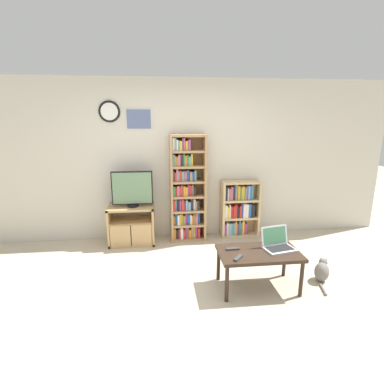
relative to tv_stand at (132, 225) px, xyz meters
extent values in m
plane|color=#BCAD93|center=(0.78, -1.69, -0.31)|extent=(18.00, 18.00, 0.00)
cube|color=beige|center=(0.78, 0.28, 0.99)|extent=(7.17, 0.06, 2.60)
torus|color=black|center=(-0.27, 0.24, 1.77)|extent=(0.33, 0.04, 0.33)
cylinder|color=white|center=(-0.27, 0.24, 1.77)|extent=(0.27, 0.02, 0.27)
cube|color=silver|center=(0.17, 0.25, 1.65)|extent=(0.41, 0.01, 0.32)
cube|color=slate|center=(0.17, 0.24, 1.65)|extent=(0.37, 0.02, 0.29)
cube|color=tan|center=(-0.34, 0.02, 0.00)|extent=(0.04, 0.44, 0.62)
cube|color=tan|center=(0.34, 0.02, 0.00)|extent=(0.04, 0.44, 0.62)
cube|color=tan|center=(0.00, 0.02, 0.29)|extent=(0.72, 0.44, 0.04)
cube|color=tan|center=(0.00, 0.02, -0.30)|extent=(0.72, 0.44, 0.04)
cube|color=tan|center=(0.00, 0.02, 0.06)|extent=(0.65, 0.40, 0.04)
cube|color=tan|center=(-0.16, -0.19, -0.11)|extent=(0.31, 0.02, 0.34)
cube|color=tan|center=(0.16, -0.19, -0.11)|extent=(0.31, 0.02, 0.34)
cylinder|color=black|center=(0.04, -0.01, 0.33)|extent=(0.18, 0.18, 0.04)
cube|color=black|center=(0.04, -0.01, 0.61)|extent=(0.63, 0.05, 0.53)
cube|color=slate|center=(0.04, -0.04, 0.61)|extent=(0.60, 0.01, 0.49)
cube|color=tan|center=(0.65, 0.08, 0.56)|extent=(0.04, 0.31, 1.74)
cube|color=tan|center=(1.19, 0.08, 0.56)|extent=(0.04, 0.31, 1.74)
cube|color=tan|center=(0.92, 0.23, 0.56)|extent=(0.57, 0.02, 1.74)
cube|color=tan|center=(0.92, 0.08, -0.30)|extent=(0.50, 0.27, 0.04)
cube|color=tan|center=(0.92, 0.08, -0.05)|extent=(0.50, 0.27, 0.04)
cube|color=tan|center=(0.92, 0.08, 0.19)|extent=(0.50, 0.27, 0.04)
cube|color=tan|center=(0.92, 0.08, 0.43)|extent=(0.50, 0.27, 0.04)
cube|color=tan|center=(0.92, 0.08, 0.68)|extent=(0.50, 0.27, 0.04)
cube|color=tan|center=(0.92, 0.08, 0.92)|extent=(0.50, 0.27, 0.04)
cube|color=tan|center=(0.92, 0.08, 1.16)|extent=(0.50, 0.27, 0.04)
cube|color=tan|center=(0.92, 0.08, 1.41)|extent=(0.50, 0.27, 0.04)
cube|color=orange|center=(0.69, 0.09, -0.19)|extent=(0.03, 0.25, 0.18)
cube|color=#232328|center=(0.73, 0.10, -0.20)|extent=(0.04, 0.21, 0.16)
cube|color=red|center=(0.77, 0.09, -0.19)|extent=(0.03, 0.22, 0.17)
cube|color=white|center=(0.81, 0.09, -0.18)|extent=(0.04, 0.25, 0.19)
cube|color=red|center=(0.85, 0.09, -0.20)|extent=(0.03, 0.25, 0.15)
cube|color=#9E4293|center=(0.88, 0.10, -0.18)|extent=(0.03, 0.20, 0.20)
cube|color=#93704C|center=(0.91, 0.10, -0.18)|extent=(0.03, 0.19, 0.20)
cube|color=orange|center=(0.95, 0.09, -0.20)|extent=(0.03, 0.23, 0.15)
cube|color=#93704C|center=(0.99, 0.09, -0.18)|extent=(0.04, 0.24, 0.20)
cube|color=gold|center=(1.02, 0.10, -0.19)|extent=(0.02, 0.20, 0.18)
cube|color=#9E4293|center=(1.05, 0.10, -0.18)|extent=(0.03, 0.20, 0.19)
cube|color=red|center=(1.09, 0.09, -0.19)|extent=(0.03, 0.24, 0.17)
cube|color=orange|center=(0.69, 0.10, 0.04)|extent=(0.02, 0.21, 0.15)
cube|color=#2856A8|center=(0.72, 0.10, 0.06)|extent=(0.03, 0.21, 0.19)
cube|color=white|center=(0.76, 0.09, 0.05)|extent=(0.03, 0.25, 0.17)
cube|color=gold|center=(0.79, 0.09, 0.06)|extent=(0.02, 0.23, 0.18)
cube|color=gold|center=(0.82, 0.10, 0.05)|extent=(0.03, 0.19, 0.18)
cube|color=#93704C|center=(0.85, 0.09, 0.04)|extent=(0.04, 0.22, 0.15)
cube|color=#9E4293|center=(0.89, 0.10, 0.05)|extent=(0.03, 0.19, 0.18)
cube|color=#2856A8|center=(0.93, 0.10, 0.05)|extent=(0.04, 0.21, 0.17)
cube|color=white|center=(0.96, 0.09, 0.05)|extent=(0.02, 0.22, 0.16)
cube|color=orange|center=(0.99, 0.09, 0.04)|extent=(0.02, 0.22, 0.15)
cube|color=#93704C|center=(1.02, 0.10, 0.05)|extent=(0.03, 0.21, 0.17)
cube|color=#B75B70|center=(1.05, 0.09, 0.06)|extent=(0.03, 0.24, 0.19)
cube|color=#2856A8|center=(1.09, 0.10, 0.06)|extent=(0.04, 0.20, 0.19)
cube|color=red|center=(0.69, 0.09, 0.30)|extent=(0.03, 0.24, 0.18)
cube|color=#759EB7|center=(0.72, 0.10, 0.30)|extent=(0.02, 0.20, 0.19)
cube|color=#232328|center=(0.75, 0.10, 0.30)|extent=(0.03, 0.21, 0.18)
cube|color=#9E4293|center=(0.79, 0.09, 0.30)|extent=(0.03, 0.23, 0.18)
cube|color=red|center=(0.83, 0.09, 0.30)|extent=(0.04, 0.24, 0.19)
cube|color=#B75B70|center=(0.86, 0.10, 0.29)|extent=(0.02, 0.19, 0.16)
cube|color=#759EB7|center=(0.89, 0.09, 0.30)|extent=(0.04, 0.22, 0.17)
cube|color=#759EB7|center=(0.94, 0.09, 0.28)|extent=(0.04, 0.24, 0.15)
cube|color=#232328|center=(0.98, 0.09, 0.31)|extent=(0.04, 0.22, 0.19)
cube|color=white|center=(1.02, 0.10, 0.30)|extent=(0.04, 0.20, 0.18)
cube|color=#93704C|center=(1.05, 0.09, 0.29)|extent=(0.02, 0.24, 0.15)
cube|color=#232328|center=(1.08, 0.09, 0.29)|extent=(0.04, 0.22, 0.16)
cube|color=#388947|center=(0.69, 0.09, 0.53)|extent=(0.03, 0.24, 0.17)
cube|color=red|center=(0.72, 0.09, 0.53)|extent=(0.02, 0.23, 0.15)
cube|color=#B75B70|center=(0.76, 0.09, 0.54)|extent=(0.04, 0.23, 0.17)
cube|color=red|center=(0.79, 0.09, 0.53)|extent=(0.02, 0.24, 0.16)
cube|color=#B75B70|center=(0.82, 0.10, 0.54)|extent=(0.03, 0.20, 0.17)
cube|color=orange|center=(0.86, 0.09, 0.53)|extent=(0.04, 0.23, 0.16)
cube|color=gold|center=(0.89, 0.09, 0.53)|extent=(0.02, 0.24, 0.15)
cube|color=#9E4293|center=(0.92, 0.10, 0.54)|extent=(0.02, 0.21, 0.18)
cube|color=red|center=(0.95, 0.10, 0.54)|extent=(0.04, 0.21, 0.17)
cube|color=#93704C|center=(0.99, 0.10, 0.54)|extent=(0.02, 0.21, 0.18)
cube|color=#232328|center=(1.02, 0.09, 0.53)|extent=(0.03, 0.24, 0.15)
cube|color=#5B9389|center=(0.69, 0.10, 0.78)|extent=(0.02, 0.21, 0.17)
cube|color=red|center=(0.71, 0.09, 0.77)|extent=(0.02, 0.25, 0.15)
cube|color=#B75B70|center=(0.74, 0.09, 0.79)|extent=(0.03, 0.24, 0.20)
cube|color=#5B9389|center=(0.77, 0.09, 0.78)|extent=(0.02, 0.24, 0.17)
cube|color=red|center=(0.80, 0.09, 0.78)|extent=(0.03, 0.23, 0.17)
cube|color=#5B9389|center=(0.83, 0.09, 0.77)|extent=(0.04, 0.23, 0.16)
cube|color=#B75B70|center=(0.88, 0.10, 0.78)|extent=(0.04, 0.21, 0.16)
cube|color=#2856A8|center=(0.92, 0.10, 0.78)|extent=(0.04, 0.20, 0.17)
cube|color=#93704C|center=(0.96, 0.09, 0.77)|extent=(0.04, 0.25, 0.15)
cube|color=#2856A8|center=(1.00, 0.10, 0.77)|extent=(0.04, 0.21, 0.15)
cube|color=#5B9389|center=(1.04, 0.10, 0.78)|extent=(0.03, 0.21, 0.17)
cube|color=#5B9389|center=(0.69, 0.09, 1.03)|extent=(0.03, 0.25, 0.19)
cube|color=orange|center=(0.72, 0.09, 1.02)|extent=(0.02, 0.23, 0.16)
cube|color=#93704C|center=(0.75, 0.09, 1.01)|extent=(0.03, 0.23, 0.15)
cube|color=#B75B70|center=(0.78, 0.09, 1.03)|extent=(0.04, 0.23, 0.18)
cube|color=#232328|center=(0.82, 0.09, 1.03)|extent=(0.04, 0.22, 0.18)
cube|color=#388947|center=(0.86, 0.09, 1.04)|extent=(0.02, 0.22, 0.19)
cube|color=orange|center=(0.88, 0.10, 1.02)|extent=(0.03, 0.21, 0.16)
cube|color=#388947|center=(0.91, 0.09, 1.03)|extent=(0.02, 0.22, 0.18)
cube|color=#5B9389|center=(0.94, 0.09, 1.01)|extent=(0.03, 0.22, 0.15)
cube|color=gold|center=(0.98, 0.10, 1.03)|extent=(0.03, 0.20, 0.19)
cube|color=white|center=(0.69, 0.09, 1.28)|extent=(0.03, 0.23, 0.20)
cube|color=#5B9389|center=(0.72, 0.09, 1.28)|extent=(0.02, 0.25, 0.19)
cube|color=white|center=(0.75, 0.09, 1.26)|extent=(0.03, 0.22, 0.16)
cube|color=#5B9389|center=(0.78, 0.09, 1.26)|extent=(0.02, 0.23, 0.15)
cube|color=gold|center=(0.81, 0.09, 1.26)|extent=(0.03, 0.23, 0.15)
cube|color=#9E4293|center=(0.84, 0.10, 1.28)|extent=(0.02, 0.19, 0.19)
cube|color=#B75B70|center=(0.86, 0.10, 1.28)|extent=(0.03, 0.20, 0.19)
cube|color=gold|center=(0.90, 0.10, 1.25)|extent=(0.04, 0.21, 0.15)
cube|color=#9E4293|center=(0.94, 0.09, 1.27)|extent=(0.03, 0.25, 0.17)
cube|color=tan|center=(1.51, 0.11, 0.17)|extent=(0.04, 0.24, 0.96)
cube|color=tan|center=(2.12, 0.11, 0.17)|extent=(0.04, 0.24, 0.96)
cube|color=tan|center=(1.82, 0.23, 0.17)|extent=(0.65, 0.02, 0.96)
cube|color=tan|center=(1.82, 0.11, -0.30)|extent=(0.57, 0.21, 0.04)
cube|color=tan|center=(1.82, 0.11, 0.01)|extent=(0.57, 0.21, 0.04)
cube|color=tan|center=(1.82, 0.11, 0.32)|extent=(0.57, 0.21, 0.04)
cube|color=tan|center=(1.82, 0.11, 0.63)|extent=(0.57, 0.21, 0.04)
cube|color=#9E4293|center=(1.56, 0.12, -0.18)|extent=(0.04, 0.17, 0.20)
cube|color=white|center=(1.60, 0.12, -0.17)|extent=(0.03, 0.17, 0.22)
cube|color=#759EB7|center=(1.63, 0.12, -0.17)|extent=(0.04, 0.19, 0.22)
cube|color=#5B9389|center=(1.68, 0.12, -0.17)|extent=(0.04, 0.18, 0.21)
cube|color=#5B9389|center=(1.71, 0.12, -0.17)|extent=(0.03, 0.19, 0.22)
cube|color=orange|center=(1.74, 0.12, -0.15)|extent=(0.02, 0.18, 0.25)
cube|color=#B75B70|center=(1.77, 0.12, -0.18)|extent=(0.03, 0.16, 0.20)
cube|color=#2856A8|center=(1.79, 0.12, -0.15)|extent=(0.02, 0.18, 0.26)
cube|color=#759EB7|center=(1.81, 0.13, -0.15)|extent=(0.02, 0.15, 0.26)
cube|color=#5B9389|center=(1.84, 0.12, -0.17)|extent=(0.02, 0.16, 0.21)
cube|color=gold|center=(1.86, 0.12, -0.15)|extent=(0.03, 0.17, 0.25)
cube|color=red|center=(1.89, 0.12, -0.17)|extent=(0.02, 0.17, 0.22)
cube|color=#9E4293|center=(1.92, 0.13, -0.18)|extent=(0.04, 0.15, 0.19)
cube|color=white|center=(1.56, 0.12, 0.15)|extent=(0.04, 0.19, 0.23)
cube|color=gold|center=(1.60, 0.12, 0.13)|extent=(0.03, 0.18, 0.20)
cube|color=white|center=(1.62, 0.12, 0.15)|extent=(0.02, 0.19, 0.23)
cube|color=red|center=(1.66, 0.12, 0.13)|extent=(0.04, 0.16, 0.20)
cube|color=red|center=(1.70, 0.12, 0.14)|extent=(0.03, 0.19, 0.21)
cube|color=red|center=(1.73, 0.12, 0.14)|extent=(0.03, 0.16, 0.23)
cube|color=#232328|center=(1.77, 0.12, 0.13)|extent=(0.03, 0.16, 0.19)
cube|color=red|center=(1.81, 0.12, 0.14)|extent=(0.03, 0.19, 0.21)
cube|color=#2856A8|center=(1.84, 0.12, 0.16)|extent=(0.02, 0.17, 0.25)
cube|color=white|center=(1.87, 0.12, 0.15)|extent=(0.04, 0.19, 0.24)
cube|color=white|center=(1.92, 0.12, 0.15)|extent=(0.04, 0.19, 0.23)
cube|color=#2856A8|center=(1.96, 0.12, 0.15)|extent=(0.04, 0.18, 0.23)
cube|color=#232328|center=(2.00, 0.12, 0.15)|extent=(0.02, 0.16, 0.23)
cube|color=#232328|center=(2.03, 0.12, 0.14)|extent=(0.03, 0.17, 0.22)
cube|color=#232328|center=(1.56, 0.12, 0.45)|extent=(0.04, 0.17, 0.23)
cube|color=white|center=(1.59, 0.12, 0.44)|extent=(0.02, 0.16, 0.20)
cube|color=#B75B70|center=(1.62, 0.12, 0.44)|extent=(0.03, 0.19, 0.20)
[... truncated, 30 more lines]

